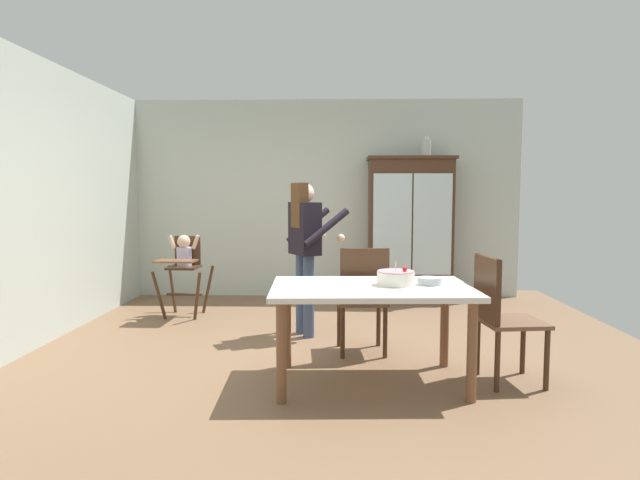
% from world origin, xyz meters
% --- Properties ---
extents(ground_plane, '(6.24, 6.24, 0.00)m').
position_xyz_m(ground_plane, '(0.00, 0.00, 0.00)').
color(ground_plane, brown).
extents(wall_back, '(5.32, 0.06, 2.70)m').
position_xyz_m(wall_back, '(0.00, 2.63, 1.35)').
color(wall_back, beige).
rests_on(wall_back, ground_plane).
extents(wall_left, '(0.06, 5.32, 2.70)m').
position_xyz_m(wall_left, '(-2.63, 0.00, 1.35)').
color(wall_left, beige).
rests_on(wall_left, ground_plane).
extents(china_cabinet, '(1.15, 0.48, 1.91)m').
position_xyz_m(china_cabinet, '(1.14, 2.37, 0.96)').
color(china_cabinet, '#422819').
rests_on(china_cabinet, ground_plane).
extents(ceramic_vase, '(0.13, 0.13, 0.27)m').
position_xyz_m(ceramic_vase, '(1.34, 2.37, 2.03)').
color(ceramic_vase, '#B2B7B2').
rests_on(ceramic_vase, china_cabinet).
extents(high_chair_with_toddler, '(0.60, 0.70, 0.95)m').
position_xyz_m(high_chair_with_toddler, '(-1.61, 1.34, 0.65)').
color(high_chair_with_toddler, '#422819').
rests_on(high_chair_with_toddler, ground_plane).
extents(adult_person, '(0.66, 0.65, 1.53)m').
position_xyz_m(adult_person, '(-0.15, 0.53, 0.97)').
color(adult_person, '#3D4C6B').
rests_on(adult_person, ground_plane).
extents(dining_table, '(1.51, 1.00, 0.74)m').
position_xyz_m(dining_table, '(0.41, -0.82, 0.65)').
color(dining_table, silver).
rests_on(dining_table, ground_plane).
extents(birthday_cake, '(0.28, 0.28, 0.19)m').
position_xyz_m(birthday_cake, '(0.60, -0.77, 0.79)').
color(birthday_cake, white).
rests_on(birthday_cake, dining_table).
extents(serving_bowl, '(0.18, 0.18, 0.05)m').
position_xyz_m(serving_bowl, '(0.85, -0.75, 0.77)').
color(serving_bowl, '#B2BCC6').
rests_on(serving_bowl, dining_table).
extents(dining_chair_far_side, '(0.47, 0.47, 0.96)m').
position_xyz_m(dining_chair_far_side, '(0.39, -0.13, 0.56)').
color(dining_chair_far_side, '#422819').
rests_on(dining_chair_far_side, ground_plane).
extents(dining_chair_right_end, '(0.49, 0.49, 0.96)m').
position_xyz_m(dining_chair_right_end, '(1.37, -0.78, 0.56)').
color(dining_chair_right_end, '#422819').
rests_on(dining_chair_right_end, ground_plane).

